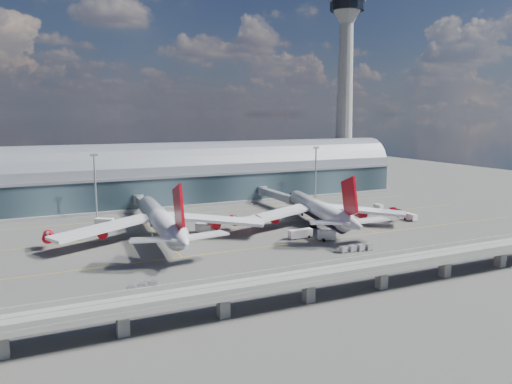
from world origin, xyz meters
name	(u,v)px	position (x,y,z in m)	size (l,w,h in m)	color
ground	(275,237)	(0.00, 0.00, 0.00)	(500.00, 500.00, 0.00)	#474744
taxi_lines	(248,224)	(0.00, 22.11, 0.01)	(200.00, 80.12, 0.01)	gold
terminal	(199,177)	(0.00, 77.99, 11.34)	(200.00, 30.00, 28.00)	#1F2C34
control_tower	(345,94)	(85.00, 83.00, 51.64)	(19.00, 19.00, 103.00)	gray
guideway	(382,266)	(0.00, -55.00, 5.29)	(220.00, 8.50, 7.20)	gray
floodlight_mast_left	(95,185)	(-50.00, 55.00, 13.63)	(3.00, 0.70, 25.70)	gray
floodlight_mast_right	(316,172)	(50.00, 55.00, 13.63)	(3.00, 0.70, 25.70)	gray
airliner_left	(161,221)	(-35.50, 11.14, 6.57)	(71.86, 75.53, 23.00)	white
airliner_right	(320,211)	(22.41, 7.55, 5.75)	(66.40, 69.49, 22.18)	white
jet_bridge_left	(144,204)	(-31.81, 53.12, 5.18)	(4.40, 28.00, 7.25)	gray
jet_bridge_right	(275,194)	(26.28, 51.18, 5.18)	(4.40, 32.00, 7.25)	gray
service_truck_0	(205,229)	(-19.38, 14.71, 1.68)	(5.32, 8.25, 3.25)	white
service_truck_1	(327,235)	(13.30, -11.12, 1.65)	(6.19, 4.61, 3.26)	white
service_truck_2	(300,234)	(6.87, -5.23, 1.57)	(8.35, 2.72, 3.01)	white
service_truck_3	(410,217)	(59.61, 1.06, 1.38)	(2.43, 5.63, 2.70)	white
service_truck_4	(379,207)	(62.26, 23.52, 1.26)	(2.29, 4.38, 2.50)	white
service_truck_5	(104,223)	(-49.36, 39.87, 1.62)	(6.96, 5.43, 3.18)	white
cargo_train_0	(142,287)	(-51.73, -33.07, 0.92)	(8.06, 3.47, 1.76)	gray
cargo_train_1	(356,248)	(14.10, -26.12, 0.98)	(11.37, 3.08, 1.87)	gray
cargo_train_2	(503,238)	(65.20, -35.93, 0.76)	(6.68, 2.86, 1.46)	gray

